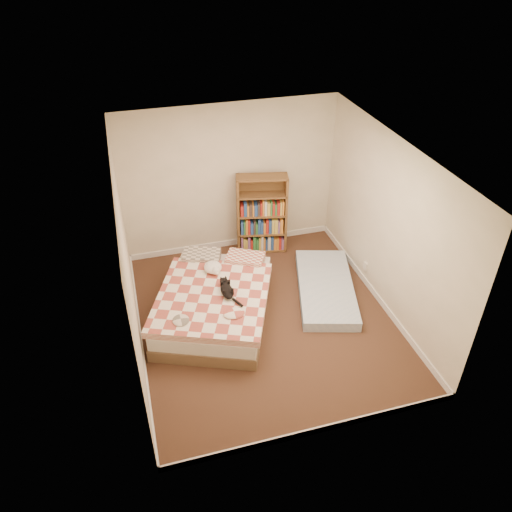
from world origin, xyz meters
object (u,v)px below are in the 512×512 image
object	(u,v)px
white_dog	(214,267)
black_cat	(227,289)
floor_mattress	(326,288)
bookshelf	(261,222)
bed	(215,300)

from	to	relation	value
white_dog	black_cat	bearing A→B (deg)	-48.62
floor_mattress	bookshelf	bearing A→B (deg)	129.15
bookshelf	floor_mattress	size ratio (longest dim) A/B	0.77
bookshelf	black_cat	bearing A→B (deg)	-108.97
floor_mattress	white_dog	bearing A→B (deg)	-175.16
bed	black_cat	xyz separation A→B (m)	(0.14, -0.17, 0.30)
white_dog	bookshelf	bearing A→B (deg)	80.41
black_cat	white_dog	xyz separation A→B (m)	(-0.07, 0.53, 0.01)
floor_mattress	black_cat	distance (m)	1.66
bed	bookshelf	world-z (taller)	bookshelf
bed	black_cat	size ratio (longest dim) A/B	4.00
bookshelf	white_dog	xyz separation A→B (m)	(-1.04, -1.10, 0.04)
bed	floor_mattress	bearing A→B (deg)	23.17
floor_mattress	white_dog	xyz separation A→B (m)	(-1.65, 0.33, 0.48)
black_cat	white_dog	bearing A→B (deg)	98.62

